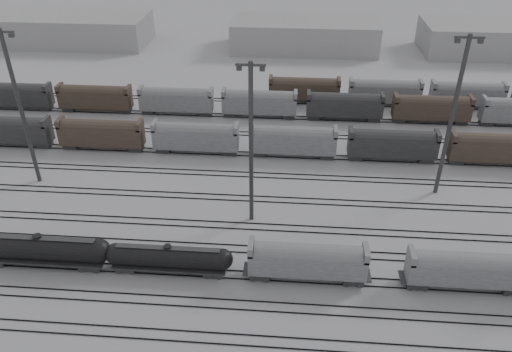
# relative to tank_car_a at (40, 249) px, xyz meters

# --- Properties ---
(ground) EXTENTS (900.00, 900.00, 0.00)m
(ground) POSITION_rel_tank_car_a_xyz_m (22.95, -1.00, -2.58)
(ground) COLOR #B3B4B8
(ground) RESTS_ON ground
(tracks) EXTENTS (220.00, 71.50, 0.16)m
(tracks) POSITION_rel_tank_car_a_xyz_m (22.95, 16.50, -2.50)
(tracks) COLOR black
(tracks) RESTS_ON ground
(tank_car_a) EXTENTS (18.08, 3.01, 4.47)m
(tank_car_a) POSITION_rel_tank_car_a_xyz_m (0.00, 0.00, 0.00)
(tank_car_a) COLOR #232326
(tank_car_a) RESTS_ON ground
(tank_car_b) EXTENTS (15.98, 2.66, 3.95)m
(tank_car_b) POSITION_rel_tank_car_a_xyz_m (16.28, 0.00, -0.30)
(tank_car_b) COLOR #232326
(tank_car_b) RESTS_ON ground
(hopper_car_a) EXTENTS (14.23, 2.83, 5.09)m
(hopper_car_a) POSITION_rel_tank_car_a_xyz_m (33.25, 0.00, 0.56)
(hopper_car_a) COLOR #232326
(hopper_car_a) RESTS_ON ground
(hopper_car_b) EXTENTS (14.09, 2.80, 5.04)m
(hopper_car_b) POSITION_rel_tank_car_a_xyz_m (52.06, 0.00, 0.53)
(hopper_car_b) COLOR #232326
(hopper_car_b) RESTS_ON ground
(light_mast_b) EXTENTS (3.93, 0.63, 24.58)m
(light_mast_b) POSITION_rel_tank_car_a_xyz_m (-9.73, 19.49, 10.45)
(light_mast_b) COLOR #3A3A3D
(light_mast_b) RESTS_ON ground
(light_mast_c) EXTENTS (3.75, 0.60, 23.41)m
(light_mast_c) POSITION_rel_tank_car_a_xyz_m (25.46, 11.88, 9.83)
(light_mast_c) COLOR #3A3A3D
(light_mast_c) RESTS_ON ground
(light_mast_d) EXTENTS (3.96, 0.63, 24.75)m
(light_mast_d) POSITION_rel_tank_car_a_xyz_m (53.50, 21.24, 10.54)
(light_mast_d) COLOR #3A3A3D
(light_mast_d) RESTS_ON ground
(bg_string_near) EXTENTS (151.00, 3.00, 5.60)m
(bg_string_near) POSITION_rel_tank_car_a_xyz_m (30.95, 31.00, 0.22)
(bg_string_near) COLOR gray
(bg_string_near) RESTS_ON ground
(bg_string_mid) EXTENTS (151.00, 3.00, 5.60)m
(bg_string_mid) POSITION_rel_tank_car_a_xyz_m (40.95, 47.00, 0.22)
(bg_string_mid) COLOR #232326
(bg_string_mid) RESTS_ON ground
(bg_string_far) EXTENTS (66.00, 3.00, 5.60)m
(bg_string_far) POSITION_rel_tank_car_a_xyz_m (58.45, 55.00, 0.22)
(bg_string_far) COLOR #4C3830
(bg_string_far) RESTS_ON ground
(warehouse_left) EXTENTS (50.00, 18.00, 8.00)m
(warehouse_left) POSITION_rel_tank_car_a_xyz_m (-37.05, 94.00, 1.42)
(warehouse_left) COLOR #AFAFB2
(warehouse_left) RESTS_ON ground
(warehouse_mid) EXTENTS (40.00, 18.00, 8.00)m
(warehouse_mid) POSITION_rel_tank_car_a_xyz_m (32.95, 94.00, 1.42)
(warehouse_mid) COLOR #AFAFB2
(warehouse_mid) RESTS_ON ground
(warehouse_right) EXTENTS (35.00, 18.00, 8.00)m
(warehouse_right) POSITION_rel_tank_car_a_xyz_m (82.95, 94.00, 1.42)
(warehouse_right) COLOR #AFAFB2
(warehouse_right) RESTS_ON ground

